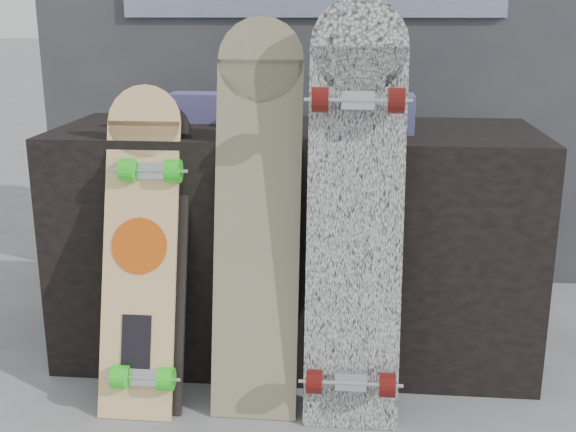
# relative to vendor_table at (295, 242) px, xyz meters

# --- Properties ---
(ground) EXTENTS (60.00, 60.00, 0.00)m
(ground) POSITION_rel_vendor_table_xyz_m (0.00, -0.50, -0.40)
(ground) COLOR slate
(ground) RESTS_ON ground
(vendor_table) EXTENTS (1.60, 0.60, 0.80)m
(vendor_table) POSITION_rel_vendor_table_xyz_m (0.00, 0.00, 0.00)
(vendor_table) COLOR black
(vendor_table) RESTS_ON ground
(booth) EXTENTS (2.40, 0.22, 2.20)m
(booth) POSITION_rel_vendor_table_xyz_m (0.00, 0.85, 0.70)
(booth) COLOR #37373C
(booth) RESTS_ON ground
(merch_box_purple) EXTENTS (0.18, 0.12, 0.10)m
(merch_box_purple) POSITION_rel_vendor_table_xyz_m (-0.36, 0.12, 0.45)
(merch_box_purple) COLOR #3F3F81
(merch_box_purple) RESTS_ON vendor_table
(merch_box_small) EXTENTS (0.14, 0.14, 0.12)m
(merch_box_small) POSITION_rel_vendor_table_xyz_m (0.31, -0.05, 0.46)
(merch_box_small) COLOR #3F3F81
(merch_box_small) RESTS_ON vendor_table
(merch_box_flat) EXTENTS (0.22, 0.10, 0.06)m
(merch_box_flat) POSITION_rel_vendor_table_xyz_m (-0.10, 0.02, 0.43)
(merch_box_flat) COLOR #D1B78C
(merch_box_flat) RESTS_ON vendor_table
(longboard_geisha) EXTENTS (0.22, 0.31, 0.97)m
(longboard_geisha) POSITION_rel_vendor_table_xyz_m (-0.44, -0.37, 0.11)
(longboard_geisha) COLOR beige
(longboard_geisha) RESTS_ON ground
(longboard_celtic) EXTENTS (0.26, 0.30, 1.17)m
(longboard_celtic) POSITION_rel_vendor_table_xyz_m (-0.08, -0.34, 0.22)
(longboard_celtic) COLOR beige
(longboard_celtic) RESTS_ON ground
(longboard_cascadia) EXTENTS (0.28, 0.30, 1.22)m
(longboard_cascadia) POSITION_rel_vendor_table_xyz_m (0.21, -0.41, 0.24)
(longboard_cascadia) COLOR white
(longboard_cascadia) RESTS_ON ground
(skateboard_dark) EXTENTS (0.21, 0.36, 0.92)m
(skateboard_dark) POSITION_rel_vendor_table_xyz_m (-0.41, -0.36, 0.07)
(skateboard_dark) COLOR black
(skateboard_dark) RESTS_ON ground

